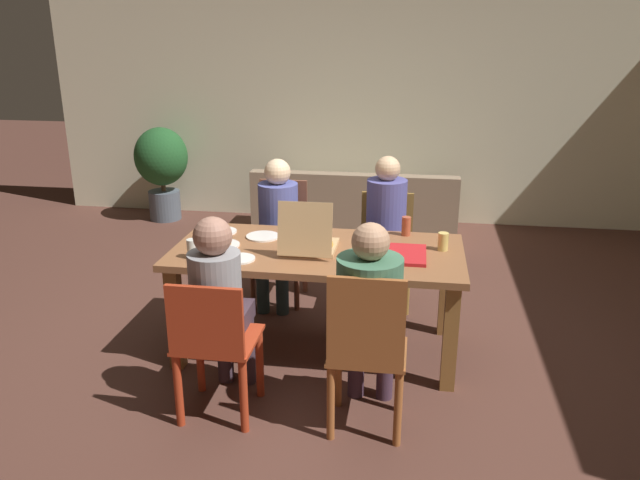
{
  "coord_description": "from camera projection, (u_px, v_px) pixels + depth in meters",
  "views": [
    {
      "loc": [
        0.62,
        -3.89,
        2.15
      ],
      "look_at": [
        0.0,
        0.1,
        0.77
      ],
      "focal_mm": 35.35,
      "sensor_mm": 36.0,
      "label": 1
    }
  ],
  "objects": [
    {
      "name": "back_wall",
      "position": [
        363.0,
        95.0,
        7.01
      ],
      "size": [
        7.21,
        0.12,
        2.82
      ],
      "primitive_type": "cube",
      "color": "beige",
      "rests_on": "ground"
    },
    {
      "name": "plate_0",
      "position": [
        222.0,
        244.0,
        4.24
      ],
      "size": [
        0.23,
        0.23,
        0.03
      ],
      "color": "white",
      "rests_on": "dining_table"
    },
    {
      "name": "potted_plant",
      "position": [
        162.0,
        164.0,
        7.18
      ],
      "size": [
        0.6,
        0.6,
        1.07
      ],
      "color": "#4E5863",
      "rests_on": "ground"
    },
    {
      "name": "person_1",
      "position": [
        369.0,
        307.0,
        3.4
      ],
      "size": [
        0.35,
        0.52,
        1.2
      ],
      "color": "#402B3C",
      "rests_on": "ground"
    },
    {
      "name": "chair_0",
      "position": [
        214.0,
        345.0,
        3.5
      ],
      "size": [
        0.44,
        0.43,
        0.87
      ],
      "color": "#AA351A",
      "rests_on": "ground"
    },
    {
      "name": "chair_3",
      "position": [
        281.0,
        236.0,
        5.14
      ],
      "size": [
        0.41,
        0.44,
        0.96
      ],
      "color": "brown",
      "rests_on": "ground"
    },
    {
      "name": "pizza_box_1",
      "position": [
        397.0,
        254.0,
        4.06
      ],
      "size": [
        0.38,
        0.38,
        0.02
      ],
      "color": "red",
      "rests_on": "dining_table"
    },
    {
      "name": "plate_3",
      "position": [
        263.0,
        236.0,
        4.41
      ],
      "size": [
        0.23,
        0.23,
        0.01
      ],
      "color": "white",
      "rests_on": "dining_table"
    },
    {
      "name": "person_0",
      "position": [
        220.0,
        297.0,
        3.56
      ],
      "size": [
        0.29,
        0.52,
        1.19
      ],
      "color": "#402E38",
      "rests_on": "ground"
    },
    {
      "name": "drinking_glass_1",
      "position": [
        192.0,
        249.0,
        3.99
      ],
      "size": [
        0.07,
        0.07,
        0.13
      ],
      "primitive_type": "cylinder",
      "color": "silver",
      "rests_on": "dining_table"
    },
    {
      "name": "chair_2",
      "position": [
        386.0,
        242.0,
        5.05
      ],
      "size": [
        0.44,
        0.41,
        0.89
      ],
      "color": "olive",
      "rests_on": "ground"
    },
    {
      "name": "couch",
      "position": [
        355.0,
        211.0,
        6.69
      ],
      "size": [
        2.1,
        0.8,
        0.75
      ],
      "color": "gray",
      "rests_on": "ground"
    },
    {
      "name": "dining_table",
      "position": [
        318.0,
        263.0,
        4.21
      ],
      "size": [
        1.92,
        0.92,
        0.74
      ],
      "color": "brown",
      "rests_on": "ground"
    },
    {
      "name": "person_2",
      "position": [
        385.0,
        223.0,
        4.85
      ],
      "size": [
        0.31,
        0.52,
        1.22
      ],
      "color": "#392C44",
      "rests_on": "ground"
    },
    {
      "name": "person_3",
      "position": [
        277.0,
        221.0,
        4.95
      ],
      "size": [
        0.31,
        0.47,
        1.18
      ],
      "color": "#2B434A",
      "rests_on": "ground"
    },
    {
      "name": "pizza_box_0",
      "position": [
        309.0,
        243.0,
        4.14
      ],
      "size": [
        0.35,
        0.41,
        0.37
      ],
      "color": "tan",
      "rests_on": "dining_table"
    },
    {
      "name": "chair_1",
      "position": [
        367.0,
        350.0,
        3.34
      ],
      "size": [
        0.42,
        0.39,
        0.97
      ],
      "color": "#9C582B",
      "rests_on": "ground"
    },
    {
      "name": "drinking_glass_0",
      "position": [
        406.0,
        226.0,
        4.43
      ],
      "size": [
        0.06,
        0.06,
        0.13
      ],
      "primitive_type": "cylinder",
      "color": "#B34D31",
      "rests_on": "dining_table"
    },
    {
      "name": "drinking_glass_2",
      "position": [
        443.0,
        242.0,
        4.14
      ],
      "size": [
        0.07,
        0.07,
        0.12
      ],
      "primitive_type": "cylinder",
      "color": "#E7C666",
      "rests_on": "dining_table"
    },
    {
      "name": "plate_2",
      "position": [
        239.0,
        259.0,
        3.99
      ],
      "size": [
        0.2,
        0.2,
        0.01
      ],
      "color": "white",
      "rests_on": "dining_table"
    },
    {
      "name": "ground_plane",
      "position": [
        318.0,
        348.0,
        4.42
      ],
      "size": [
        20.0,
        20.0,
        0.0
      ],
      "primitive_type": "plane",
      "color": "#523127"
    },
    {
      "name": "plate_1",
      "position": [
        221.0,
        232.0,
        4.51
      ],
      "size": [
        0.22,
        0.22,
        0.01
      ],
      "color": "white",
      "rests_on": "dining_table"
    }
  ]
}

